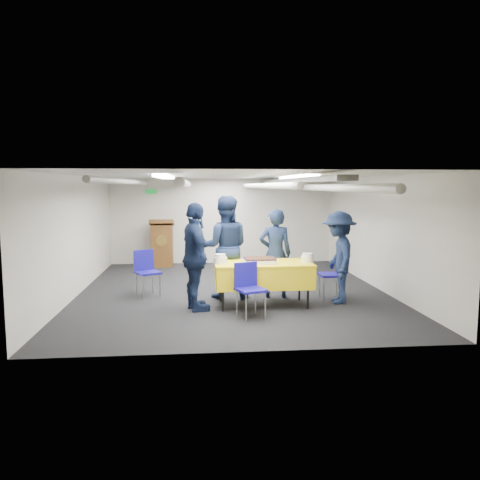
% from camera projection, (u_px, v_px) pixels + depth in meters
% --- Properties ---
extents(ground, '(7.00, 7.00, 0.00)m').
position_uv_depth(ground, '(232.00, 291.00, 9.41)').
color(ground, black).
rests_on(ground, ground).
extents(room_shell, '(6.00, 7.00, 2.30)m').
position_uv_depth(room_shell, '(235.00, 200.00, 9.61)').
color(room_shell, beige).
rests_on(room_shell, ground).
extents(serving_table, '(1.69, 0.90, 0.77)m').
position_uv_depth(serving_table, '(263.00, 274.00, 8.19)').
color(serving_table, black).
rests_on(serving_table, ground).
extents(sheet_cake, '(0.55, 0.43, 0.10)m').
position_uv_depth(sheet_cake, '(260.00, 260.00, 8.09)').
color(sheet_cake, white).
rests_on(sheet_cake, serving_table).
extents(plate_stack_left, '(0.23, 0.23, 0.16)m').
position_uv_depth(plate_stack_left, '(220.00, 259.00, 8.04)').
color(plate_stack_left, white).
rests_on(plate_stack_left, serving_table).
extents(plate_stack_right, '(0.22, 0.22, 0.16)m').
position_uv_depth(plate_stack_right, '(307.00, 258.00, 8.18)').
color(plate_stack_right, white).
rests_on(plate_stack_right, serving_table).
extents(podium, '(0.62, 0.53, 1.25)m').
position_uv_depth(podium, '(162.00, 243.00, 12.20)').
color(podium, brown).
rests_on(podium, ground).
extents(chair_near, '(0.54, 0.54, 0.87)m').
position_uv_depth(chair_near, '(249.00, 284.00, 7.51)').
color(chair_near, gray).
rests_on(chair_near, ground).
extents(chair_right, '(0.42, 0.42, 0.87)m').
position_uv_depth(chair_right, '(335.00, 270.00, 8.71)').
color(chair_right, gray).
rests_on(chair_right, ground).
extents(chair_left, '(0.57, 0.57, 0.87)m').
position_uv_depth(chair_left, '(146.00, 268.00, 8.99)').
color(chair_left, gray).
rests_on(chair_left, ground).
extents(sailor_a, '(0.64, 0.45, 1.68)m').
position_uv_depth(sailor_a, '(275.00, 253.00, 8.78)').
color(sailor_a, '#0D1832').
rests_on(sailor_a, ground).
extents(sailor_b, '(0.99, 0.80, 1.92)m').
position_uv_depth(sailor_b, '(225.00, 247.00, 8.74)').
color(sailor_b, '#0D1832').
rests_on(sailor_b, ground).
extents(sailor_c, '(0.72, 1.15, 1.82)m').
position_uv_depth(sailor_c, '(195.00, 257.00, 7.84)').
color(sailor_c, '#0D1832').
rests_on(sailor_c, ground).
extents(sailor_d, '(0.74, 1.14, 1.65)m').
position_uv_depth(sailor_d, '(338.00, 257.00, 8.36)').
color(sailor_d, '#0D1832').
rests_on(sailor_d, ground).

